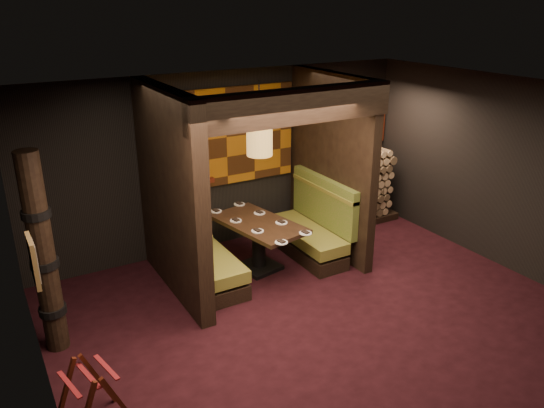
{
  "coord_description": "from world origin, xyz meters",
  "views": [
    {
      "loc": [
        -3.5,
        -4.72,
        3.85
      ],
      "look_at": [
        0.0,
        1.3,
        1.15
      ],
      "focal_mm": 35.0,
      "sensor_mm": 36.0,
      "label": 1
    }
  ],
  "objects": [
    {
      "name": "wall_back",
      "position": [
        0.0,
        2.76,
        1.43
      ],
      "size": [
        6.5,
        0.02,
        2.85
      ],
      "primitive_type": "cube",
      "color": "black",
      "rests_on": "ground"
    },
    {
      "name": "wall_right",
      "position": [
        3.26,
        0.0,
        1.43
      ],
      "size": [
        0.02,
        5.5,
        2.85
      ],
      "primitive_type": "cube",
      "color": "black",
      "rests_on": "ground"
    },
    {
      "name": "partition_right",
      "position": [
        1.3,
        1.7,
        1.43
      ],
      "size": [
        0.15,
        2.1,
        2.85
      ],
      "primitive_type": "cube",
      "color": "black",
      "rests_on": "floor"
    },
    {
      "name": "tapa_back_panel",
      "position": [
        -0.02,
        2.71,
        1.82
      ],
      "size": [
        2.4,
        0.06,
        1.55
      ],
      "primitive_type": "cube",
      "color": "#A45E0F",
      "rests_on": "wall_back"
    },
    {
      "name": "ceiling",
      "position": [
        0.0,
        0.0,
        2.86
      ],
      "size": [
        6.5,
        5.5,
        0.02
      ],
      "primitive_type": "cube",
      "color": "black",
      "rests_on": "ground"
    },
    {
      "name": "lacquer_shelf",
      "position": [
        -0.6,
        2.65,
        1.18
      ],
      "size": [
        0.6,
        0.12,
        0.07
      ],
      "primitive_type": "cube",
      "color": "#5A1B0E",
      "rests_on": "wall_back"
    },
    {
      "name": "dining_table",
      "position": [
        -0.05,
        1.61,
        0.54
      ],
      "size": [
        1.06,
        1.59,
        0.77
      ],
      "color": "black",
      "rests_on": "floor"
    },
    {
      "name": "wall_front",
      "position": [
        0.0,
        -2.76,
        1.43
      ],
      "size": [
        6.5,
        0.02,
        2.85
      ],
      "primitive_type": "cube",
      "color": "black",
      "rests_on": "ground"
    },
    {
      "name": "firewood_stack",
      "position": [
        2.29,
        2.35,
        0.68
      ],
      "size": [
        1.73,
        0.7,
        1.36
      ],
      "color": "black",
      "rests_on": "floor"
    },
    {
      "name": "pendant_lamp",
      "position": [
        -0.05,
        1.56,
        2.03
      ],
      "size": [
        0.36,
        0.36,
        1.04
      ],
      "color": "#A27B3B",
      "rests_on": "ceiling"
    },
    {
      "name": "partition_left",
      "position": [
        -1.35,
        1.65,
        1.43
      ],
      "size": [
        0.2,
        2.2,
        2.85
      ],
      "primitive_type": "cube",
      "color": "black",
      "rests_on": "floor"
    },
    {
      "name": "tapa_side_panel",
      "position": [
        -1.23,
        1.82,
        1.85
      ],
      "size": [
        0.04,
        1.85,
        1.45
      ],
      "primitive_type": "cube",
      "color": "#A45E0F",
      "rests_on": "partition_left"
    },
    {
      "name": "bay_front_post",
      "position": [
        1.39,
        1.96,
        1.43
      ],
      "size": [
        0.08,
        0.08,
        2.85
      ],
      "primitive_type": "cube",
      "color": "black",
      "rests_on": "floor"
    },
    {
      "name": "wall_left",
      "position": [
        -3.26,
        0.0,
        1.43
      ],
      "size": [
        0.02,
        5.5,
        2.85
      ],
      "primitive_type": "cube",
      "color": "black",
      "rests_on": "ground"
    },
    {
      "name": "place_settings",
      "position": [
        -0.05,
        1.61,
        0.78
      ],
      "size": [
        0.92,
        1.74,
        0.03
      ],
      "color": "white",
      "rests_on": "dining_table"
    },
    {
      "name": "mosaic_header",
      "position": [
        2.29,
        2.68,
        1.64
      ],
      "size": [
        1.83,
        0.1,
        0.56
      ],
      "primitive_type": "cube",
      "color": "maroon",
      "rests_on": "wall_back"
    },
    {
      "name": "luggage_rack",
      "position": [
        -2.97,
        -0.45,
        0.38
      ],
      "size": [
        0.78,
        0.62,
        0.76
      ],
      "color": "#41160A",
      "rests_on": "floor"
    },
    {
      "name": "totem_column",
      "position": [
        -3.05,
        1.1,
        1.19
      ],
      "size": [
        0.31,
        0.31,
        2.4
      ],
      "color": "black",
      "rests_on": "floor"
    },
    {
      "name": "header_beam",
      "position": [
        -0.02,
        0.7,
        2.63
      ],
      "size": [
        2.85,
        0.18,
        0.44
      ],
      "primitive_type": "cube",
      "color": "black",
      "rests_on": "partition_left"
    },
    {
      "name": "booth_bench_right",
      "position": [
        0.93,
        1.65,
        0.4
      ],
      "size": [
        0.68,
        1.6,
        1.14
      ],
      "color": "black",
      "rests_on": "floor"
    },
    {
      "name": "floor",
      "position": [
        0.0,
        0.0,
        -0.01
      ],
      "size": [
        6.5,
        5.5,
        0.02
      ],
      "primitive_type": "cube",
      "color": "black",
      "rests_on": "ground"
    },
    {
      "name": "booth_bench_left",
      "position": [
        -0.96,
        1.65,
        0.4
      ],
      "size": [
        0.68,
        1.6,
        1.14
      ],
      "color": "black",
      "rests_on": "floor"
    },
    {
      "name": "framed_picture",
      "position": [
        -3.22,
        0.1,
        1.62
      ],
      "size": [
        0.05,
        0.36,
        0.46
      ],
      "color": "olive",
      "rests_on": "wall_left"
    }
  ]
}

